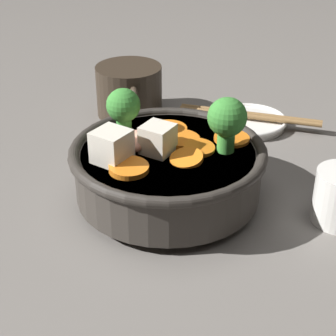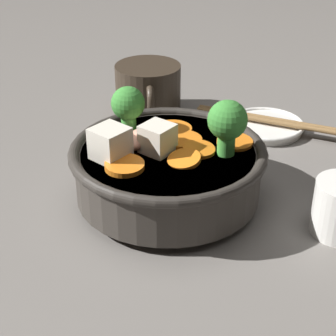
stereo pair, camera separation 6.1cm
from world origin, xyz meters
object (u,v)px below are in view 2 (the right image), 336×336
at_px(stirfry_bowl, 168,165).
at_px(dark_mug, 148,89).
at_px(chopsticks_pair, 266,120).
at_px(side_saucer, 266,126).

distance_m(stirfry_bowl, dark_mug, 0.24).
xyz_separation_m(stirfry_bowl, chopsticks_pair, (-0.17, 0.15, -0.03)).
bearing_deg(side_saucer, chopsticks_pair, 135.00).
relative_size(stirfry_bowl, side_saucer, 2.00).
bearing_deg(dark_mug, chopsticks_pair, 64.47).
bearing_deg(dark_mug, side_saucer, 64.47).
relative_size(stirfry_bowl, chopsticks_pair, 1.16).
relative_size(stirfry_bowl, dark_mug, 1.83).
xyz_separation_m(dark_mug, chopsticks_pair, (0.08, 0.16, -0.02)).
bearing_deg(side_saucer, stirfry_bowl, -42.59).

